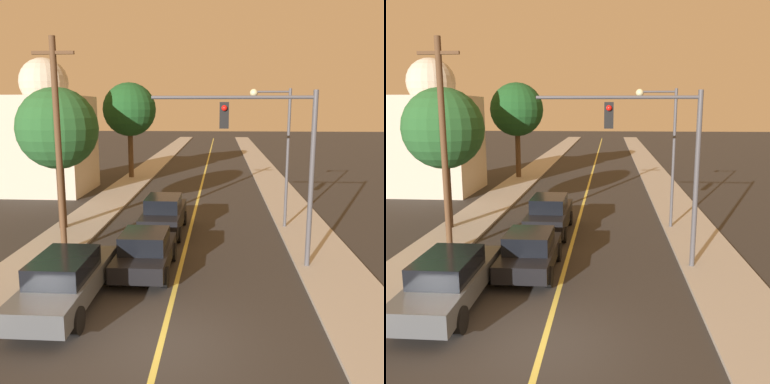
% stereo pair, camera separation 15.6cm
% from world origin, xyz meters
% --- Properties ---
extents(ground_plane, '(200.00, 200.00, 0.00)m').
position_xyz_m(ground_plane, '(0.00, 0.00, 0.00)').
color(ground_plane, '#2D2B28').
extents(road_surface, '(8.44, 80.00, 0.01)m').
position_xyz_m(road_surface, '(0.00, 36.00, 0.01)').
color(road_surface, '#2D2B28').
rests_on(road_surface, ground).
extents(sidewalk_left, '(2.50, 80.00, 0.12)m').
position_xyz_m(sidewalk_left, '(-5.47, 36.00, 0.06)').
color(sidewalk_left, '#9E998E').
rests_on(sidewalk_left, ground).
extents(sidewalk_right, '(2.50, 80.00, 0.12)m').
position_xyz_m(sidewalk_right, '(5.47, 36.00, 0.06)').
color(sidewalk_right, '#9E998E').
rests_on(sidewalk_right, ground).
extents(car_near_lane_front, '(1.89, 4.01, 1.54)m').
position_xyz_m(car_near_lane_front, '(-1.18, 4.80, 0.78)').
color(car_near_lane_front, black).
rests_on(car_near_lane_front, ground).
extents(car_near_lane_second, '(1.85, 4.64, 1.78)m').
position_xyz_m(car_near_lane_second, '(-1.18, 9.77, 0.89)').
color(car_near_lane_second, black).
rests_on(car_near_lane_second, ground).
extents(car_outer_lane_front, '(1.86, 5.19, 1.60)m').
position_xyz_m(car_outer_lane_front, '(-3.04, 2.06, 0.83)').
color(car_outer_lane_front, '#474C51').
rests_on(car_outer_lane_front, ground).
extents(traffic_signal_mast, '(5.71, 0.42, 6.25)m').
position_xyz_m(traffic_signal_mast, '(3.27, 5.61, 4.42)').
color(traffic_signal_mast, '#47474C').
rests_on(traffic_signal_mast, ground).
extents(streetlamp_right, '(1.91, 0.36, 6.53)m').
position_xyz_m(streetlamp_right, '(4.10, 10.88, 4.37)').
color(streetlamp_right, '#47474C').
rests_on(streetlamp_right, ground).
extents(utility_pole_left, '(1.60, 0.24, 8.25)m').
position_xyz_m(utility_pole_left, '(-4.82, 6.64, 4.41)').
color(utility_pole_left, '#513823').
rests_on(utility_pole_left, ground).
extents(tree_left_near, '(3.74, 3.74, 6.59)m').
position_xyz_m(tree_left_near, '(-6.09, 9.94, 4.82)').
color(tree_left_near, '#3D2B1C').
rests_on(tree_left_near, ground).
extents(tree_left_far, '(4.30, 4.30, 7.69)m').
position_xyz_m(tree_left_far, '(-6.01, 25.42, 5.62)').
color(tree_left_far, '#4C3823').
rests_on(tree_left_far, ground).
extents(domed_building_left, '(5.51, 5.51, 9.06)m').
position_xyz_m(domed_building_left, '(-10.47, 19.30, 3.88)').
color(domed_building_left, '#BCB29E').
rests_on(domed_building_left, ground).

